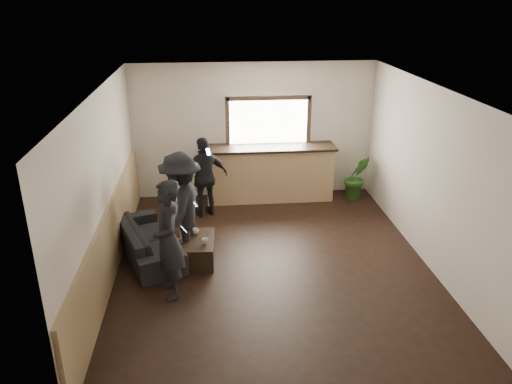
{
  "coord_description": "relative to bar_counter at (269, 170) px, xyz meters",
  "views": [
    {
      "loc": [
        -0.92,
        -7.02,
        4.12
      ],
      "look_at": [
        -0.2,
        0.4,
        1.09
      ],
      "focal_mm": 35.0,
      "sensor_mm": 36.0,
      "label": 1
    }
  ],
  "objects": [
    {
      "name": "cup_b",
      "position": [
        -1.35,
        -2.66,
        -0.21
      ],
      "size": [
        0.11,
        0.11,
        0.09
      ],
      "primitive_type": "imported",
      "rotation": [
        0.0,
        0.0,
        3.27
      ],
      "color": "silver",
      "rests_on": "coffee_table"
    },
    {
      "name": "room_shell",
      "position": [
        -1.04,
        -2.7,
        0.83
      ],
      "size": [
        5.01,
        6.01,
        2.8
      ],
      "color": "silver",
      "rests_on": "ground"
    },
    {
      "name": "person_d",
      "position": [
        -1.33,
        -0.71,
        0.14
      ],
      "size": [
        1.0,
        0.7,
        1.57
      ],
      "rotation": [
        0.0,
        0.0,
        -2.76
      ],
      "color": "black",
      "rests_on": "ground"
    },
    {
      "name": "person_a",
      "position": [
        -1.84,
        -3.45,
        0.24
      ],
      "size": [
        0.54,
        0.71,
        1.76
      ],
      "rotation": [
        0.0,
        0.0,
        -1.37
      ],
      "color": "black",
      "rests_on": "ground"
    },
    {
      "name": "potted_plant",
      "position": [
        1.82,
        -0.19,
        -0.16
      ],
      "size": [
        0.56,
        0.47,
        0.95
      ],
      "primitive_type": "imported",
      "rotation": [
        0.0,
        0.0,
        0.09
      ],
      "color": "#2D6623",
      "rests_on": "ground"
    },
    {
      "name": "person_c",
      "position": [
        -1.7,
        -2.42,
        0.27
      ],
      "size": [
        0.92,
        1.3,
        1.82
      ],
      "rotation": [
        0.0,
        0.0,
        -1.79
      ],
      "color": "black",
      "rests_on": "ground"
    },
    {
      "name": "cup_a",
      "position": [
        -1.51,
        -2.29,
        -0.22
      ],
      "size": [
        0.11,
        0.11,
        0.09
      ],
      "primitive_type": "imported",
      "rotation": [
        0.0,
        0.0,
        6.27
      ],
      "color": "silver",
      "rests_on": "coffee_table"
    },
    {
      "name": "person_b",
      "position": [
        -1.84,
        -1.73,
        0.11
      ],
      "size": [
        0.8,
        0.89,
        1.5
      ],
      "rotation": [
        0.0,
        0.0,
        -1.96
      ],
      "color": "white",
      "rests_on": "ground"
    },
    {
      "name": "ground",
      "position": [
        -0.3,
        -2.7,
        -0.64
      ],
      "size": [
        5.0,
        6.0,
        0.01
      ],
      "primitive_type": "cube",
      "color": "black"
    },
    {
      "name": "sofa",
      "position": [
        -2.29,
        -2.24,
        -0.36
      ],
      "size": [
        1.38,
        2.06,
        0.56
      ],
      "primitive_type": "imported",
      "rotation": [
        0.0,
        0.0,
        1.93
      ],
      "color": "black",
      "rests_on": "ground"
    },
    {
      "name": "coffee_table",
      "position": [
        -1.44,
        -2.5,
        -0.45
      ],
      "size": [
        0.52,
        0.88,
        0.38
      ],
      "primitive_type": "cube",
      "rotation": [
        0.0,
        0.0,
        -0.06
      ],
      "color": "black",
      "rests_on": "ground"
    },
    {
      "name": "bar_counter",
      "position": [
        0.0,
        0.0,
        0.0
      ],
      "size": [
        2.7,
        0.68,
        2.13
      ],
      "color": "tan",
      "rests_on": "ground"
    }
  ]
}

